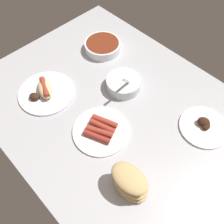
{
  "coord_description": "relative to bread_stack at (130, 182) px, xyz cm",
  "views": [
    {
      "loc": [
        40.31,
        -41.11,
        82.83
      ],
      "look_at": [
        2.37,
        -4.27,
        3.0
      ],
      "focal_mm": 37.84,
      "sensor_mm": 36.0,
      "label": 1
    }
  ],
  "objects": [
    {
      "name": "plate_hotdog_assembled",
      "position": [
        -53.98,
        3.41,
        -3.79
      ],
      "size": [
        24.67,
        24.67,
        5.61
      ],
      "color": "white",
      "rests_on": "ground_plane"
    },
    {
      "name": "ground_plane",
      "position": [
        -27.55,
        20.44,
        -6.9
      ],
      "size": [
        120.0,
        90.0,
        3.0
      ],
      "primitive_type": "cube",
      "color": "#B2B2B7"
    },
    {
      "name": "bread_stack",
      "position": [
        0.0,
        0.0,
        0.0
      ],
      "size": [
        14.52,
        10.0,
        10.8
      ],
      "color": "tan",
      "rests_on": "ground_plane"
    },
    {
      "name": "plate_grilled_meat",
      "position": [
        4.39,
        38.77,
        -4.53
      ],
      "size": [
        19.56,
        19.56,
        4.19
      ],
      "color": "white",
      "rests_on": "ground_plane"
    },
    {
      "name": "bowl_coleslaw",
      "position": [
        -32.73,
        30.69,
        -2.6
      ],
      "size": [
        15.54,
        15.54,
        14.84
      ],
      "color": "silver",
      "rests_on": "ground_plane"
    },
    {
      "name": "plate_sausages",
      "position": [
        -23.01,
        7.9,
        -4.38
      ],
      "size": [
        22.56,
        22.56,
        3.32
      ],
      "color": "white",
      "rests_on": "ground_plane"
    },
    {
      "name": "bowl_chili",
      "position": [
        -57.33,
        40.81,
        -2.9
      ],
      "size": [
        18.08,
        18.08,
        4.54
      ],
      "color": "white",
      "rests_on": "ground_plane"
    }
  ]
}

